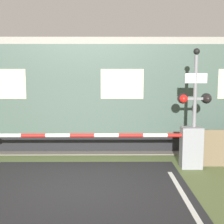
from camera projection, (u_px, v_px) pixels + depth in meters
ground_plane at (80, 186)px, 7.64m from camera, size 80.00×80.00×0.00m
track_bed at (91, 144)px, 12.02m from camera, size 36.00×3.20×0.13m
train at (121, 92)px, 11.77m from camera, size 14.22×2.74×3.92m
crossing_barrier at (170, 145)px, 9.03m from camera, size 6.72×0.44×1.20m
signal_post at (195, 101)px, 8.96m from camera, size 0.99×0.26×3.44m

